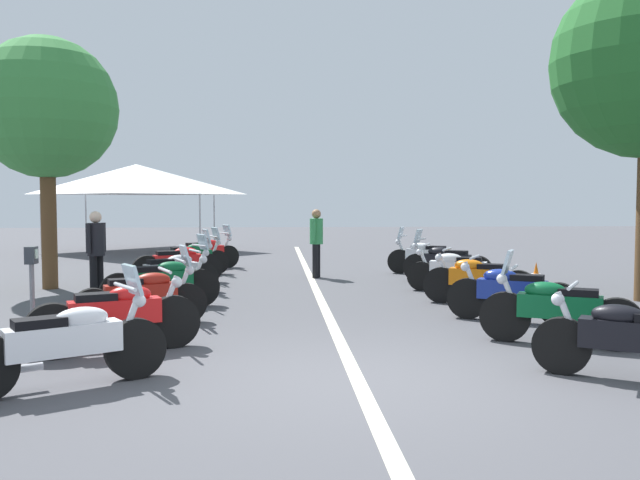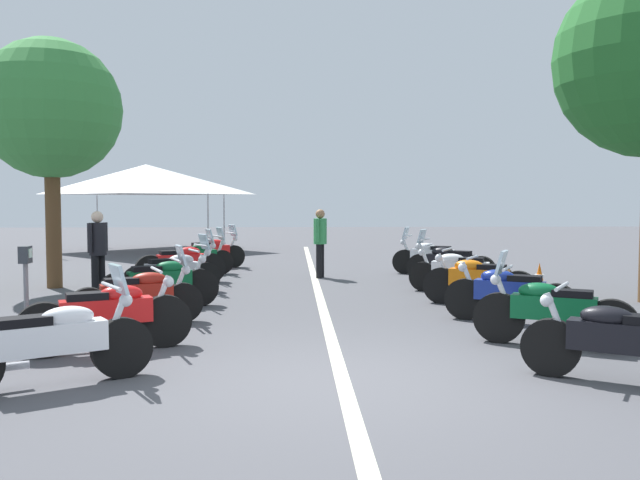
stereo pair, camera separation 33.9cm
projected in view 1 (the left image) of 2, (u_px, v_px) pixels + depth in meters
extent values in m
plane|color=#4C4C51|center=(358.00, 381.00, 6.86)|extent=(80.00, 80.00, 0.00)
cube|color=beige|center=(318.00, 293.00, 13.33)|extent=(26.81, 0.16, 0.01)
cylinder|color=black|center=(135.00, 348.00, 6.95)|extent=(0.45, 0.62, 0.64)
cube|color=white|center=(63.00, 340.00, 6.53)|extent=(0.81, 1.09, 0.30)
ellipsoid|color=white|center=(82.00, 318.00, 6.62)|extent=(0.49, 0.58, 0.22)
cube|color=black|center=(39.00, 324.00, 6.39)|extent=(0.47, 0.55, 0.12)
cylinder|color=silver|center=(129.00, 321.00, 6.90)|extent=(0.21, 0.28, 0.58)
cylinder|color=silver|center=(125.00, 287.00, 6.85)|extent=(0.55, 0.35, 0.04)
sphere|color=silver|center=(139.00, 301.00, 6.95)|extent=(0.14, 0.14, 0.14)
cylinder|color=silver|center=(13.00, 370.00, 6.44)|extent=(0.35, 0.51, 0.08)
cube|color=silver|center=(132.00, 280.00, 6.90)|extent=(0.37, 0.29, 0.32)
cylinder|color=black|center=(173.00, 322.00, 8.42)|extent=(0.38, 0.67, 0.67)
cylinder|color=black|center=(52.00, 331.00, 7.79)|extent=(0.38, 0.67, 0.67)
cube|color=red|center=(115.00, 312.00, 8.09)|extent=(0.67, 1.11, 0.30)
ellipsoid|color=red|center=(130.00, 294.00, 8.16)|extent=(0.44, 0.58, 0.22)
cube|color=black|center=(96.00, 298.00, 7.99)|extent=(0.42, 0.54, 0.12)
cylinder|color=silver|center=(168.00, 298.00, 8.38)|extent=(0.17, 0.29, 0.58)
cylinder|color=silver|center=(165.00, 270.00, 8.34)|extent=(0.59, 0.27, 0.04)
sphere|color=silver|center=(177.00, 282.00, 8.41)|extent=(0.14, 0.14, 0.14)
cylinder|color=silver|center=(77.00, 335.00, 8.08)|extent=(0.28, 0.54, 0.08)
cylinder|color=black|center=(187.00, 303.00, 10.14)|extent=(0.35, 0.62, 0.61)
cylinder|color=black|center=(93.00, 309.00, 9.56)|extent=(0.35, 0.62, 0.61)
cube|color=maroon|center=(141.00, 294.00, 9.84)|extent=(0.64, 1.07, 0.30)
ellipsoid|color=maroon|center=(153.00, 280.00, 9.90)|extent=(0.43, 0.58, 0.22)
cube|color=black|center=(125.00, 283.00, 9.73)|extent=(0.42, 0.54, 0.12)
cylinder|color=silver|center=(183.00, 284.00, 10.09)|extent=(0.17, 0.30, 0.58)
cylinder|color=silver|center=(180.00, 260.00, 10.05)|extent=(0.59, 0.26, 0.04)
sphere|color=silver|center=(190.00, 270.00, 10.13)|extent=(0.14, 0.14, 0.14)
cylinder|color=silver|center=(111.00, 312.00, 9.84)|extent=(0.27, 0.54, 0.08)
cube|color=silver|center=(185.00, 256.00, 10.08)|extent=(0.38, 0.24, 0.32)
cylinder|color=black|center=(201.00, 288.00, 11.69)|extent=(0.40, 0.66, 0.66)
cylinder|color=black|center=(119.00, 293.00, 11.04)|extent=(0.40, 0.66, 0.66)
cube|color=#0C592D|center=(161.00, 280.00, 11.36)|extent=(0.69, 1.09, 0.30)
ellipsoid|color=#0C592D|center=(171.00, 268.00, 11.43)|extent=(0.45, 0.58, 0.22)
cube|color=black|center=(148.00, 270.00, 11.25)|extent=(0.43, 0.54, 0.12)
cylinder|color=silver|center=(197.00, 271.00, 11.65)|extent=(0.18, 0.29, 0.58)
cylinder|color=silver|center=(195.00, 251.00, 11.61)|extent=(0.58, 0.29, 0.04)
sphere|color=silver|center=(203.00, 259.00, 11.69)|extent=(0.14, 0.14, 0.14)
cylinder|color=silver|center=(134.00, 296.00, 11.34)|extent=(0.30, 0.54, 0.08)
cylinder|color=black|center=(204.00, 278.00, 13.49)|extent=(0.43, 0.59, 0.61)
cylinder|color=black|center=(137.00, 282.00, 12.69)|extent=(0.43, 0.59, 0.61)
cube|color=silver|center=(171.00, 271.00, 13.08)|extent=(0.79, 1.05, 0.30)
ellipsoid|color=silver|center=(180.00, 260.00, 13.17)|extent=(0.49, 0.58, 0.22)
cube|color=black|center=(160.00, 262.00, 12.94)|extent=(0.47, 0.55, 0.12)
cylinder|color=silver|center=(201.00, 263.00, 13.44)|extent=(0.21, 0.28, 0.58)
cylinder|color=silver|center=(199.00, 245.00, 13.39)|extent=(0.55, 0.35, 0.04)
sphere|color=silver|center=(206.00, 253.00, 13.49)|extent=(0.14, 0.14, 0.14)
cylinder|color=silver|center=(148.00, 285.00, 13.00)|extent=(0.35, 0.51, 0.08)
cube|color=silver|center=(203.00, 242.00, 13.43)|extent=(0.37, 0.29, 0.32)
cylinder|color=black|center=(208.00, 268.00, 15.11)|extent=(0.39, 0.67, 0.67)
cylinder|color=black|center=(147.00, 271.00, 14.50)|extent=(0.39, 0.67, 0.67)
cube|color=red|center=(178.00, 261.00, 14.79)|extent=(0.66, 1.07, 0.30)
ellipsoid|color=red|center=(185.00, 252.00, 14.86)|extent=(0.44, 0.58, 0.22)
cube|color=black|center=(168.00, 254.00, 14.69)|extent=(0.43, 0.54, 0.12)
cylinder|color=silver|center=(205.00, 255.00, 15.07)|extent=(0.18, 0.29, 0.58)
cylinder|color=silver|center=(203.00, 239.00, 15.03)|extent=(0.59, 0.28, 0.04)
sphere|color=silver|center=(210.00, 246.00, 15.11)|extent=(0.14, 0.14, 0.14)
cylinder|color=silver|center=(157.00, 274.00, 14.79)|extent=(0.29, 0.54, 0.08)
cube|color=silver|center=(206.00, 236.00, 15.06)|extent=(0.38, 0.25, 0.32)
cylinder|color=black|center=(217.00, 262.00, 16.82)|extent=(0.40, 0.61, 0.61)
cylinder|color=black|center=(162.00, 265.00, 16.11)|extent=(0.40, 0.61, 0.61)
cube|color=#0C592D|center=(190.00, 256.00, 16.46)|extent=(0.73, 1.08, 0.30)
ellipsoid|color=#0C592D|center=(197.00, 248.00, 16.54)|extent=(0.46, 0.58, 0.22)
cube|color=black|center=(181.00, 249.00, 16.33)|extent=(0.45, 0.55, 0.12)
cylinder|color=silver|center=(214.00, 251.00, 16.77)|extent=(0.19, 0.29, 0.58)
cylinder|color=silver|center=(213.00, 236.00, 16.73)|extent=(0.57, 0.31, 0.04)
sphere|color=silver|center=(218.00, 243.00, 16.82)|extent=(0.14, 0.14, 0.14)
cylinder|color=silver|center=(171.00, 267.00, 16.41)|extent=(0.32, 0.53, 0.08)
cube|color=silver|center=(216.00, 234.00, 16.77)|extent=(0.38, 0.27, 0.32)
cylinder|color=black|center=(228.00, 257.00, 18.44)|extent=(0.43, 0.61, 0.62)
cylinder|color=black|center=(178.00, 259.00, 17.62)|extent=(0.43, 0.61, 0.62)
cube|color=red|center=(203.00, 251.00, 18.02)|extent=(0.81, 1.11, 0.30)
ellipsoid|color=red|center=(209.00, 244.00, 18.11)|extent=(0.49, 0.58, 0.22)
cube|color=black|center=(196.00, 245.00, 17.89)|extent=(0.47, 0.55, 0.12)
cylinder|color=silver|center=(226.00, 246.00, 18.39)|extent=(0.21, 0.29, 0.58)
cylinder|color=silver|center=(224.00, 233.00, 18.35)|extent=(0.56, 0.35, 0.04)
sphere|color=silver|center=(229.00, 239.00, 18.44)|extent=(0.14, 0.14, 0.14)
cylinder|color=silver|center=(185.00, 262.00, 17.94)|extent=(0.35, 0.52, 0.08)
cube|color=silver|center=(227.00, 230.00, 18.39)|extent=(0.37, 0.29, 0.32)
cylinder|color=black|center=(562.00, 346.00, 7.14)|extent=(0.45, 0.59, 0.61)
cube|color=black|center=(637.00, 336.00, 6.78)|extent=(0.83, 1.08, 0.30)
ellipsoid|color=black|center=(618.00, 315.00, 6.86)|extent=(0.50, 0.58, 0.22)
cylinder|color=silver|center=(568.00, 319.00, 7.09)|extent=(0.21, 0.28, 0.58)
cylinder|color=silver|center=(573.00, 285.00, 7.05)|extent=(0.54, 0.37, 0.04)
sphere|color=silver|center=(558.00, 299.00, 7.13)|extent=(0.14, 0.14, 0.14)
cylinder|color=black|center=(505.00, 317.00, 8.80)|extent=(0.43, 0.65, 0.66)
cylinder|color=black|center=(617.00, 324.00, 8.25)|extent=(0.43, 0.65, 0.66)
cube|color=#0C592D|center=(560.00, 306.00, 8.51)|extent=(0.73, 1.05, 0.30)
ellipsoid|color=#0C592D|center=(545.00, 290.00, 8.57)|extent=(0.47, 0.58, 0.22)
cube|color=black|center=(578.00, 294.00, 8.41)|extent=(0.45, 0.55, 0.12)
cylinder|color=silver|center=(510.00, 294.00, 8.76)|extent=(0.20, 0.29, 0.58)
cylinder|color=silver|center=(514.00, 267.00, 8.72)|extent=(0.57, 0.32, 0.04)
sphere|color=silver|center=(502.00, 279.00, 8.79)|extent=(0.14, 0.14, 0.14)
cylinder|color=silver|center=(593.00, 333.00, 8.20)|extent=(0.33, 0.52, 0.08)
cube|color=silver|center=(508.00, 262.00, 8.75)|extent=(0.38, 0.28, 0.32)
cylinder|color=black|center=(468.00, 298.00, 10.49)|extent=(0.44, 0.63, 0.64)
cylinder|color=black|center=(558.00, 304.00, 9.91)|extent=(0.44, 0.63, 0.64)
cube|color=navy|center=(512.00, 290.00, 10.19)|extent=(0.75, 1.04, 0.30)
ellipsoid|color=navy|center=(500.00, 276.00, 10.25)|extent=(0.48, 0.58, 0.22)
cube|color=black|center=(527.00, 279.00, 10.09)|extent=(0.46, 0.55, 0.12)
cylinder|color=silver|center=(472.00, 280.00, 10.45)|extent=(0.20, 0.29, 0.58)
cylinder|color=silver|center=(475.00, 257.00, 10.41)|extent=(0.56, 0.34, 0.04)
sphere|color=silver|center=(465.00, 267.00, 10.48)|extent=(0.14, 0.14, 0.14)
cylinder|color=silver|center=(538.00, 311.00, 9.87)|extent=(0.34, 0.52, 0.08)
cylinder|color=black|center=(441.00, 285.00, 12.12)|extent=(0.43, 0.65, 0.65)
cylinder|color=black|center=(518.00, 289.00, 11.58)|extent=(0.43, 0.65, 0.65)
cube|color=orange|center=(479.00, 277.00, 11.84)|extent=(0.72, 1.05, 0.30)
ellipsoid|color=orange|center=(469.00, 265.00, 11.90)|extent=(0.47, 0.58, 0.22)
cube|color=black|center=(492.00, 267.00, 11.74)|extent=(0.45, 0.55, 0.12)
cylinder|color=silver|center=(445.00, 269.00, 12.08)|extent=(0.20, 0.29, 0.58)
cylinder|color=silver|center=(447.00, 249.00, 12.04)|extent=(0.57, 0.32, 0.04)
sphere|color=silver|center=(439.00, 258.00, 12.11)|extent=(0.14, 0.14, 0.14)
cylinder|color=silver|center=(501.00, 295.00, 11.53)|extent=(0.32, 0.53, 0.08)
cylinder|color=black|center=(422.00, 276.00, 13.77)|extent=(0.36, 0.61, 0.60)
cylinder|color=black|center=(496.00, 279.00, 13.29)|extent=(0.36, 0.61, 0.60)
cube|color=white|center=(458.00, 269.00, 13.52)|extent=(0.70, 1.15, 0.30)
ellipsoid|color=white|center=(449.00, 259.00, 13.56)|extent=(0.44, 0.58, 0.22)
cube|color=black|center=(469.00, 260.00, 13.44)|extent=(0.43, 0.54, 0.12)
cylinder|color=silver|center=(425.00, 262.00, 13.73)|extent=(0.18, 0.29, 0.58)
cylinder|color=silver|center=(427.00, 245.00, 13.70)|extent=(0.59, 0.28, 0.04)
sphere|color=silver|center=(420.00, 252.00, 13.76)|extent=(0.14, 0.14, 0.14)
cylinder|color=silver|center=(480.00, 284.00, 13.22)|extent=(0.29, 0.54, 0.08)
cylinder|color=black|center=(417.00, 267.00, 15.38)|extent=(0.44, 0.63, 0.64)
cylinder|color=black|center=(478.00, 270.00, 14.78)|extent=(0.44, 0.63, 0.64)
cube|color=black|center=(447.00, 261.00, 15.07)|extent=(0.77, 1.07, 0.30)
ellipsoid|color=black|center=(439.00, 252.00, 15.14)|extent=(0.48, 0.58, 0.22)
cube|color=black|center=(456.00, 253.00, 14.97)|extent=(0.46, 0.55, 0.12)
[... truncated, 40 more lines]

